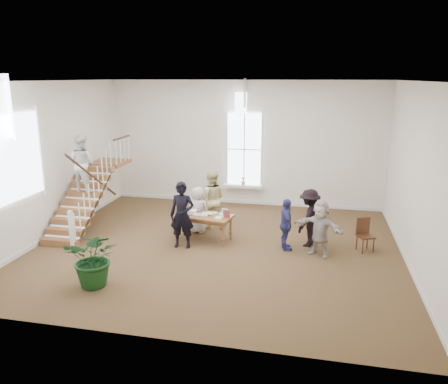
% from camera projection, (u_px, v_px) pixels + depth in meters
% --- Properties ---
extents(ground, '(10.00, 10.00, 0.00)m').
position_uv_depth(ground, '(217.00, 247.00, 12.16)').
color(ground, '#4D331E').
rests_on(ground, ground).
extents(room_shell, '(10.49, 10.00, 10.00)m').
position_uv_depth(room_shell, '(243.00, 193.00, 16.21)').
color(room_shell, white).
rests_on(room_shell, ground).
extents(staircase, '(1.10, 4.10, 2.92)m').
position_uv_depth(staircase, '(84.00, 177.00, 13.34)').
color(staircase, brown).
rests_on(staircase, ground).
extents(library_table, '(1.73, 1.07, 0.82)m').
position_uv_depth(library_table, '(204.00, 218.00, 12.56)').
color(library_table, brown).
rests_on(library_table, ground).
extents(police_officer, '(0.70, 0.47, 1.86)m').
position_uv_depth(police_officer, '(182.00, 215.00, 11.96)').
color(police_officer, black).
rests_on(police_officer, ground).
extents(elderly_woman, '(0.73, 0.52, 1.42)m').
position_uv_depth(elderly_woman, '(198.00, 210.00, 13.18)').
color(elderly_woman, beige).
rests_on(elderly_woman, ground).
extents(person_yellow, '(1.01, 0.85, 1.85)m').
position_uv_depth(person_yellow, '(211.00, 199.00, 13.54)').
color(person_yellow, beige).
rests_on(person_yellow, ground).
extents(woman_cluster_a, '(0.59, 0.91, 1.44)m').
position_uv_depth(woman_cluster_a, '(286.00, 225.00, 11.82)').
color(woman_cluster_a, navy).
rests_on(woman_cluster_a, ground).
extents(woman_cluster_b, '(0.97, 1.21, 1.63)m').
position_uv_depth(woman_cluster_b, '(309.00, 218.00, 12.10)').
color(woman_cluster_b, black).
rests_on(woman_cluster_b, ground).
extents(woman_cluster_c, '(1.45, 1.07, 1.52)m').
position_uv_depth(woman_cluster_c, '(320.00, 228.00, 11.44)').
color(woman_cluster_c, '#BDB2AA').
rests_on(woman_cluster_c, ground).
extents(floor_plant, '(1.34, 1.20, 1.34)m').
position_uv_depth(floor_plant, '(95.00, 258.00, 9.78)').
color(floor_plant, '#113714').
rests_on(floor_plant, ground).
extents(side_chair, '(0.52, 0.52, 0.91)m').
position_uv_depth(side_chair, '(364.00, 233.00, 11.84)').
color(side_chair, '#361F0E').
rests_on(side_chair, ground).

